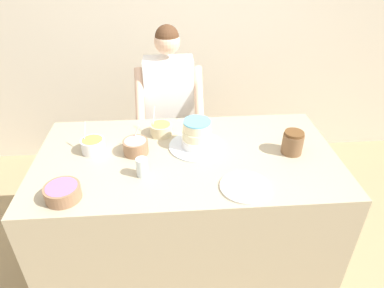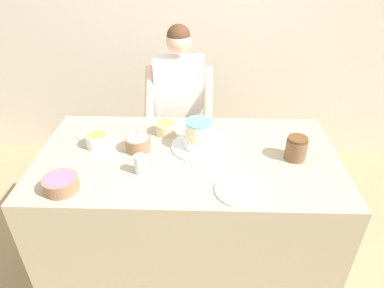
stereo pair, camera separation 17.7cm
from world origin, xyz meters
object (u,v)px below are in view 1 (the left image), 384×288
at_px(frosting_bowl_pink, 136,146).
at_px(frosting_bowl_olive, 93,145).
at_px(cake, 197,136).
at_px(ceramic_plate, 245,187).
at_px(person_baker, 170,105).
at_px(drinking_glass, 142,167).
at_px(frosting_bowl_yellow, 161,129).
at_px(frosting_bowl_purple, 63,192).
at_px(stoneware_jar, 293,143).

relative_size(frosting_bowl_pink, frosting_bowl_olive, 0.87).
bearing_deg(cake, ceramic_plate, -62.07).
distance_m(person_baker, cake, 0.67).
bearing_deg(drinking_glass, frosting_bowl_olive, 139.53).
height_order(cake, drinking_glass, cake).
distance_m(person_baker, ceramic_plate, 1.14).
height_order(person_baker, frosting_bowl_yellow, person_baker).
relative_size(frosting_bowl_yellow, frosting_bowl_olive, 0.97).
distance_m(person_baker, frosting_bowl_yellow, 0.48).
distance_m(cake, drinking_glass, 0.43).
bearing_deg(frosting_bowl_purple, ceramic_plate, 0.80).
relative_size(frosting_bowl_olive, drinking_glass, 1.64).
xyz_separation_m(frosting_bowl_yellow, stoneware_jar, (0.81, -0.28, 0.03)).
bearing_deg(frosting_bowl_olive, frosting_bowl_purple, -100.71).
relative_size(cake, stoneware_jar, 2.43).
bearing_deg(drinking_glass, person_baker, 79.59).
xyz_separation_m(drinking_glass, stoneware_jar, (0.91, 0.17, 0.02)).
relative_size(cake, frosting_bowl_purple, 1.93).
bearing_deg(cake, frosting_bowl_yellow, 142.48).
height_order(frosting_bowl_pink, ceramic_plate, frosting_bowl_pink).
bearing_deg(frosting_bowl_purple, frosting_bowl_pink, 48.99).
relative_size(person_baker, frosting_bowl_olive, 8.42).
distance_m(frosting_bowl_yellow, frosting_bowl_olive, 0.46).
relative_size(person_baker, frosting_bowl_yellow, 8.65).
distance_m(frosting_bowl_pink, frosting_bowl_olive, 0.27).
xyz_separation_m(frosting_bowl_pink, ceramic_plate, (0.61, -0.39, -0.04)).
height_order(person_baker, frosting_bowl_pink, person_baker).
bearing_deg(stoneware_jar, frosting_bowl_purple, -165.84).
xyz_separation_m(person_baker, frosting_bowl_purple, (-0.57, -1.08, 0.06)).
bearing_deg(frosting_bowl_pink, drinking_glass, -77.63).
relative_size(cake, frosting_bowl_olive, 1.92).
height_order(cake, frosting_bowl_yellow, cake).
distance_m(frosting_bowl_olive, drinking_glass, 0.42).
bearing_deg(frosting_bowl_purple, person_baker, 62.33).
height_order(frosting_bowl_pink, frosting_bowl_purple, frosting_bowl_pink).
height_order(frosting_bowl_yellow, stoneware_jar, frosting_bowl_yellow).
bearing_deg(frosting_bowl_yellow, person_baker, 82.14).
height_order(frosting_bowl_pink, drinking_glass, frosting_bowl_pink).
bearing_deg(frosting_bowl_yellow, frosting_bowl_olive, -156.98).
xyz_separation_m(ceramic_plate, stoneware_jar, (0.36, 0.32, 0.07)).
xyz_separation_m(cake, frosting_bowl_purple, (-0.73, -0.44, -0.04)).
relative_size(frosting_bowl_yellow, ceramic_plate, 0.66).
xyz_separation_m(frosting_bowl_purple, frosting_bowl_olive, (0.08, 0.44, 0.00)).
bearing_deg(stoneware_jar, frosting_bowl_olive, 175.19).
height_order(frosting_bowl_purple, drinking_glass, drinking_glass).
bearing_deg(cake, frosting_bowl_olive, -179.62).
xyz_separation_m(frosting_bowl_pink, frosting_bowl_purple, (-0.35, -0.40, -0.01)).
relative_size(frosting_bowl_olive, ceramic_plate, 0.68).
relative_size(person_baker, cake, 4.40).
xyz_separation_m(frosting_bowl_olive, stoneware_jar, (1.23, -0.10, 0.03)).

